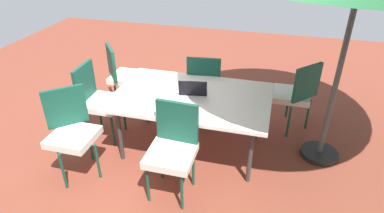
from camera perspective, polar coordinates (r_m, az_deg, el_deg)
name	(u,v)px	position (r m, az deg, el deg)	size (l,w,h in m)	color
ground_plane	(192,148)	(4.21, 0.00, -7.16)	(10.00, 10.00, 0.02)	brown
dining_table	(192,99)	(3.82, 0.00, 1.29)	(1.80, 1.15, 0.75)	silver
chair_southeast	(123,74)	(4.89, -11.77, 5.51)	(0.58, 0.58, 0.98)	silver
chair_north	(173,147)	(3.30, -3.38, -6.93)	(0.46, 0.47, 0.98)	silver
chair_south	(205,84)	(4.51, 2.23, 3.98)	(0.47, 0.48, 0.98)	silver
chair_east	(98,98)	(4.31, -15.93, 1.42)	(0.47, 0.46, 0.98)	silver
chair_southwest	(295,93)	(4.48, 17.42, 2.31)	(0.59, 0.59, 0.98)	silver
chair_northeast	(71,129)	(3.78, -20.13, -3.70)	(0.59, 0.59, 0.98)	silver
laptop	(193,91)	(3.79, 0.19, 2.67)	(0.36, 0.30, 0.21)	#B7B7BC
cup	(177,99)	(3.61, -2.69, 1.22)	(0.06, 0.06, 0.10)	white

